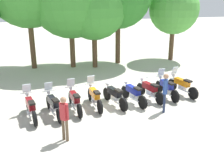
{
  "coord_description": "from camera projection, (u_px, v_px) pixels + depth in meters",
  "views": [
    {
      "loc": [
        -3.04,
        -11.51,
        5.17
      ],
      "look_at": [
        0.0,
        0.5,
        0.9
      ],
      "focal_mm": 43.26,
      "sensor_mm": 36.0,
      "label": 1
    }
  ],
  "objects": [
    {
      "name": "person_0",
      "position": [
        64.0,
        115.0,
        9.56
      ],
      "size": [
        0.34,
        0.34,
        1.71
      ],
      "rotation": [
        0.0,
        0.0,
        0.78
      ],
      "color": "brown",
      "rests_on": "ground_plane"
    },
    {
      "name": "motorcycle_7",
      "position": [
        166.0,
        87.0,
        13.78
      ],
      "size": [
        0.62,
        2.19,
        1.37
      ],
      "rotation": [
        0.0,
        0.0,
        1.67
      ],
      "color": "black",
      "rests_on": "ground_plane"
    },
    {
      "name": "motorcycle_0",
      "position": [
        31.0,
        107.0,
        11.44
      ],
      "size": [
        0.71,
        2.16,
        1.37
      ],
      "rotation": [
        0.0,
        0.0,
        1.78
      ],
      "color": "black",
      "rests_on": "ground_plane"
    },
    {
      "name": "tree_5",
      "position": [
        174.0,
        9.0,
        20.3
      ],
      "size": [
        3.76,
        3.76,
        5.78
      ],
      "color": "brown",
      "rests_on": "ground_plane"
    },
    {
      "name": "person_1",
      "position": [
        165.0,
        90.0,
        11.88
      ],
      "size": [
        0.32,
        0.39,
        1.79
      ],
      "rotation": [
        0.0,
        0.0,
        2.67
      ],
      "color": "#232D4C",
      "rests_on": "ground_plane"
    },
    {
      "name": "motorcycle_3",
      "position": [
        95.0,
        96.0,
        12.59
      ],
      "size": [
        0.62,
        2.19,
        1.37
      ],
      "rotation": [
        0.0,
        0.0,
        1.67
      ],
      "color": "black",
      "rests_on": "ground_plane"
    },
    {
      "name": "motorcycle_8",
      "position": [
        182.0,
        85.0,
        14.13
      ],
      "size": [
        0.8,
        2.14,
        1.37
      ],
      "rotation": [
        0.0,
        0.0,
        1.84
      ],
      "color": "black",
      "rests_on": "ground_plane"
    },
    {
      "name": "motorcycle_1",
      "position": [
        53.0,
        105.0,
        11.69
      ],
      "size": [
        0.76,
        2.15,
        1.37
      ],
      "rotation": [
        0.0,
        0.0,
        1.81
      ],
      "color": "black",
      "rests_on": "ground_plane"
    },
    {
      "name": "motorcycle_4",
      "position": [
        114.0,
        95.0,
        12.77
      ],
      "size": [
        0.8,
        2.14,
        0.99
      ],
      "rotation": [
        0.0,
        0.0,
        1.84
      ],
      "color": "black",
      "rests_on": "ground_plane"
    },
    {
      "name": "motorcycle_5",
      "position": [
        133.0,
        93.0,
        13.03
      ],
      "size": [
        0.77,
        2.15,
        0.99
      ],
      "rotation": [
        0.0,
        0.0,
        1.82
      ],
      "color": "black",
      "rests_on": "ground_plane"
    },
    {
      "name": "tree_3",
      "position": [
        94.0,
        7.0,
        18.09
      ],
      "size": [
        4.42,
        4.42,
        6.38
      ],
      "color": "brown",
      "rests_on": "ground_plane"
    },
    {
      "name": "motorcycle_2",
      "position": [
        75.0,
        100.0,
        12.17
      ],
      "size": [
        0.62,
        2.18,
        1.37
      ],
      "rotation": [
        0.0,
        0.0,
        1.7
      ],
      "color": "black",
      "rests_on": "ground_plane"
    },
    {
      "name": "motorcycle_6",
      "position": [
        150.0,
        90.0,
        13.47
      ],
      "size": [
        0.81,
        2.13,
        0.99
      ],
      "rotation": [
        0.0,
        0.0,
        1.85
      ],
      "color": "black",
      "rests_on": "ground_plane"
    },
    {
      "name": "ground_plane",
      "position": [
        115.0,
        105.0,
        12.94
      ],
      "size": [
        80.0,
        80.0,
        0.0
      ],
      "primitive_type": "plane",
      "color": "#BCB7A8"
    }
  ]
}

